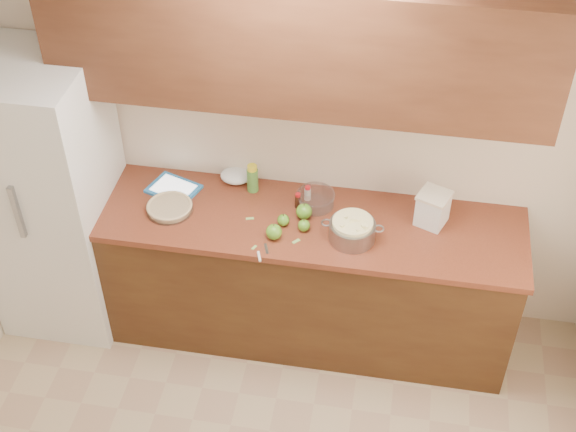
% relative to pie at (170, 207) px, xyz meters
% --- Properties ---
extents(room_shell, '(3.60, 3.60, 3.60)m').
position_rel_pie_xyz_m(room_shell, '(0.71, -1.43, 0.36)').
color(room_shell, tan).
rests_on(room_shell, ground).
extents(counter_run, '(2.64, 0.68, 0.92)m').
position_rel_pie_xyz_m(counter_run, '(0.71, 0.05, -0.48)').
color(counter_run, '#4B2F15').
rests_on(counter_run, ground).
extents(upper_cabinets, '(2.60, 0.34, 0.70)m').
position_rel_pie_xyz_m(upper_cabinets, '(0.71, 0.20, 1.01)').
color(upper_cabinets, '#572F1A').
rests_on(upper_cabinets, room_shell).
extents(fridge, '(0.70, 0.70, 1.80)m').
position_rel_pie_xyz_m(fridge, '(-0.73, 0.01, -0.04)').
color(fridge, white).
rests_on(fridge, ground).
extents(pie, '(0.27, 0.27, 0.04)m').
position_rel_pie_xyz_m(pie, '(0.00, 0.00, 0.00)').
color(pie, silver).
rests_on(pie, counter_run).
extents(colander, '(0.35, 0.26, 0.13)m').
position_rel_pie_xyz_m(colander, '(1.05, -0.06, 0.04)').
color(colander, gray).
rests_on(colander, counter_run).
extents(flour_canister, '(0.22, 0.22, 0.20)m').
position_rel_pie_xyz_m(flour_canister, '(1.48, 0.15, 0.08)').
color(flour_canister, silver).
rests_on(flour_canister, counter_run).
extents(tablet, '(0.34, 0.30, 0.02)m').
position_rel_pie_xyz_m(tablet, '(-0.03, 0.18, -0.01)').
color(tablet, '#2777BF').
rests_on(tablet, counter_run).
extents(paring_knife, '(0.07, 0.15, 0.01)m').
position_rel_pie_xyz_m(paring_knife, '(0.58, -0.28, -0.02)').
color(paring_knife, gray).
rests_on(paring_knife, counter_run).
extents(lemon_bottle, '(0.07, 0.07, 0.18)m').
position_rel_pie_xyz_m(lemon_bottle, '(0.43, 0.26, 0.06)').
color(lemon_bottle, '#4C8C38').
rests_on(lemon_bottle, counter_run).
extents(cinnamon_shaker, '(0.04, 0.04, 0.09)m').
position_rel_pie_xyz_m(cinnamon_shaker, '(0.76, 0.23, 0.02)').
color(cinnamon_shaker, beige).
rests_on(cinnamon_shaker, counter_run).
extents(vanilla_bottle, '(0.04, 0.04, 0.10)m').
position_rel_pie_xyz_m(vanilla_bottle, '(0.72, 0.15, 0.03)').
color(vanilla_bottle, black).
rests_on(vanilla_bottle, counter_run).
extents(mixing_bowl, '(0.22, 0.22, 0.08)m').
position_rel_pie_xyz_m(mixing_bowl, '(0.82, 0.19, 0.02)').
color(mixing_bowl, silver).
rests_on(mixing_bowl, counter_run).
extents(paper_towel, '(0.22, 0.19, 0.08)m').
position_rel_pie_xyz_m(paper_towel, '(0.31, 0.33, 0.02)').
color(paper_towel, white).
rests_on(paper_towel, counter_run).
extents(apple_left, '(0.07, 0.07, 0.08)m').
position_rel_pie_xyz_m(apple_left, '(0.66, -0.01, 0.01)').
color(apple_left, '#539222').
rests_on(apple_left, counter_run).
extents(apple_center, '(0.09, 0.09, 0.10)m').
position_rel_pie_xyz_m(apple_center, '(0.77, 0.07, 0.02)').
color(apple_center, '#539222').
rests_on(apple_center, counter_run).
extents(apple_front, '(0.09, 0.09, 0.10)m').
position_rel_pie_xyz_m(apple_front, '(0.63, -0.13, 0.02)').
color(apple_front, '#539222').
rests_on(apple_front, counter_run).
extents(apple_extra, '(0.07, 0.07, 0.08)m').
position_rel_pie_xyz_m(apple_extra, '(0.78, -0.04, 0.01)').
color(apple_extra, '#539222').
rests_on(apple_extra, counter_run).
extents(peel_a, '(0.03, 0.04, 0.00)m').
position_rel_pie_xyz_m(peel_a, '(0.54, -0.22, -0.02)').
color(peel_a, '#8AB759').
rests_on(peel_a, counter_run).
extents(peel_b, '(0.05, 0.05, 0.00)m').
position_rel_pie_xyz_m(peel_b, '(0.76, -0.13, -0.02)').
color(peel_b, '#8AB759').
rests_on(peel_b, counter_run).
extents(peel_c, '(0.05, 0.03, 0.00)m').
position_rel_pie_xyz_m(peel_c, '(0.47, 0.01, -0.02)').
color(peel_c, '#8AB759').
rests_on(peel_c, counter_run).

